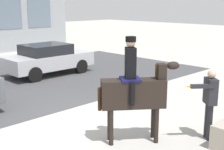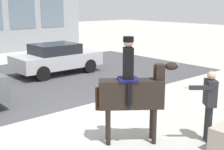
% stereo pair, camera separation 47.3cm
% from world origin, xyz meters
% --- Properties ---
extents(ground_plane, '(80.00, 80.00, 0.00)m').
position_xyz_m(ground_plane, '(0.00, 0.00, 0.00)').
color(ground_plane, '#B2AFA8').
extents(mounted_horse_lead, '(1.65, 1.37, 2.53)m').
position_xyz_m(mounted_horse_lead, '(0.07, -2.47, 1.27)').
color(mounted_horse_lead, black).
rests_on(mounted_horse_lead, ground_plane).
extents(pedestrian_bystander, '(0.89, 0.56, 1.73)m').
position_xyz_m(pedestrian_bystander, '(1.44, -3.64, 1.02)').
color(pedestrian_bystander, '#232328').
rests_on(pedestrian_bystander, ground_plane).
extents(street_car_far_lane, '(4.05, 1.93, 1.42)m').
position_xyz_m(street_car_far_lane, '(2.63, 5.18, 0.75)').
color(street_car_far_lane, '#B7B7BC').
rests_on(street_car_far_lane, ground_plane).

